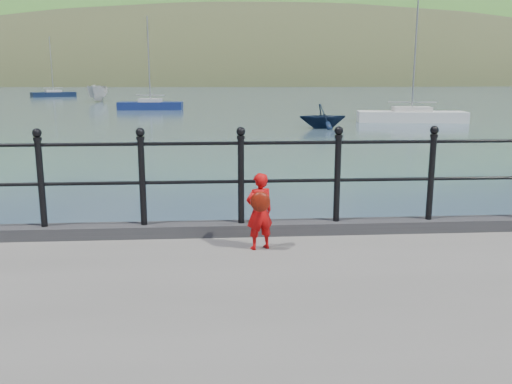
{
  "coord_description": "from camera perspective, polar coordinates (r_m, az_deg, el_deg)",
  "views": [
    {
      "loc": [
        0.31,
        -6.68,
        2.94
      ],
      "look_at": [
        0.78,
        -0.2,
        1.55
      ],
      "focal_mm": 38.0,
      "sensor_mm": 36.0,
      "label": 1
    }
  ],
  "objects": [
    {
      "name": "child",
      "position": [
        6.13,
        0.38,
        -1.96
      ],
      "size": [
        0.38,
        0.34,
        0.88
      ],
      "rotation": [
        0.0,
        0.0,
        3.49
      ],
      "color": "red",
      "rests_on": "quay"
    },
    {
      "name": "kerb",
      "position": [
        6.8,
        -6.62,
        -3.93
      ],
      "size": [
        60.0,
        0.3,
        0.15
      ],
      "primitive_type": "cube",
      "color": "#28282B",
      "rests_on": "quay"
    },
    {
      "name": "sailboat_left",
      "position": [
        85.58,
        -20.53,
        9.58
      ],
      "size": [
        6.29,
        4.67,
        8.73
      ],
      "rotation": [
        0.0,
        0.0,
        0.51
      ],
      "color": "black",
      "rests_on": "ground"
    },
    {
      "name": "ground",
      "position": [
        7.31,
        -6.37,
        -11.73
      ],
      "size": [
        600.0,
        600.0,
        0.0
      ],
      "primitive_type": "plane",
      "color": "#2D4251",
      "rests_on": "ground"
    },
    {
      "name": "sailboat_port",
      "position": [
        49.99,
        -11.04,
        8.87
      ],
      "size": [
        5.75,
        2.07,
        8.27
      ],
      "rotation": [
        0.0,
        0.0,
        -0.05
      ],
      "color": "navy",
      "rests_on": "ground"
    },
    {
      "name": "far_shore",
      "position": [
        250.32,
        4.65,
        6.18
      ],
      "size": [
        830.0,
        200.0,
        156.0
      ],
      "color": "#333A21",
      "rests_on": "ground"
    },
    {
      "name": "railing",
      "position": [
        6.63,
        -6.78,
        2.3
      ],
      "size": [
        18.11,
        0.11,
        1.2
      ],
      "color": "black",
      "rests_on": "kerb"
    },
    {
      "name": "sailboat_near",
      "position": [
        37.22,
        16.03,
        7.6
      ],
      "size": [
        7.13,
        2.97,
        9.41
      ],
      "rotation": [
        0.0,
        0.0,
        -0.16
      ],
      "color": "silver",
      "rests_on": "ground"
    },
    {
      "name": "launch_white",
      "position": [
        66.84,
        -16.29,
        9.94
      ],
      "size": [
        2.01,
        5.23,
        2.01
      ],
      "primitive_type": "imported",
      "rotation": [
        0.0,
        0.0,
        -0.01
      ],
      "color": "beige",
      "rests_on": "ground"
    },
    {
      "name": "launch_navy",
      "position": [
        31.66,
        7.04,
        7.93
      ],
      "size": [
        2.78,
        2.43,
        1.41
      ],
      "primitive_type": "imported",
      "rotation": [
        0.0,
        0.0,
        1.62
      ],
      "color": "#0E1B32",
      "rests_on": "ground"
    }
  ]
}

